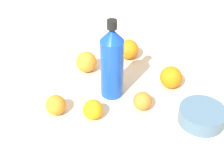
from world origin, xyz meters
TOP-DOWN VIEW (x-y plane):
  - ground_plane at (0.00, 0.00)m, footprint 2.40×2.40m
  - water_bottle at (-0.01, 0.01)m, footprint 0.08×0.08m
  - orange_0 at (0.16, 0.13)m, footprint 0.06×0.06m
  - orange_1 at (0.04, 0.14)m, footprint 0.06×0.06m
  - orange_2 at (-0.06, -0.21)m, footprint 0.08×0.08m
  - orange_3 at (-0.22, -0.04)m, footprint 0.08×0.08m
  - orange_4 at (-0.12, 0.08)m, footprint 0.06×0.06m
  - orange_5 at (0.09, -0.11)m, footprint 0.08×0.08m
  - ceramic_bowl at (-0.30, 0.13)m, footprint 0.14×0.14m

SIDE VIEW (x-z plane):
  - ground_plane at x=0.00m, z-range 0.00..0.00m
  - ceramic_bowl at x=-0.30m, z-range 0.00..0.05m
  - orange_4 at x=-0.12m, z-range 0.00..0.06m
  - orange_1 at x=0.04m, z-range 0.00..0.06m
  - orange_0 at x=0.16m, z-range 0.00..0.06m
  - orange_5 at x=0.09m, z-range 0.00..0.08m
  - orange_3 at x=-0.22m, z-range 0.00..0.08m
  - orange_2 at x=-0.06m, z-range 0.00..0.08m
  - water_bottle at x=-0.01m, z-range -0.01..0.27m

